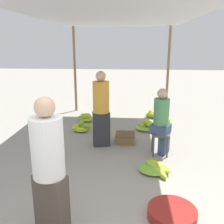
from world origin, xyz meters
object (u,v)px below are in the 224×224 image
at_px(banana_pile_left_1, 86,118).
at_px(banana_pile_right_3, 152,115).
at_px(crate_near, 125,138).
at_px(banana_pile_right_1, 163,120).
at_px(banana_pile_right_2, 147,126).
at_px(banana_pile_right_0, 155,168).
at_px(vendor_foreground, 49,168).
at_px(stool, 160,137).
at_px(shopper_walking_mid, 101,108).
at_px(banana_pile_left_2, 82,128).
at_px(basin_black, 172,214).
at_px(vendor_seated, 162,121).
at_px(banana_pile_left_0, 53,154).

bearing_deg(banana_pile_left_1, banana_pile_right_3, 14.58).
xyz_separation_m(banana_pile_left_1, crate_near, (1.19, -1.53, 0.00)).
distance_m(banana_pile_right_1, banana_pile_right_2, 0.78).
bearing_deg(banana_pile_right_0, crate_near, 113.10).
height_order(vendor_foreground, banana_pile_right_1, vendor_foreground).
bearing_deg(banana_pile_left_1, stool, -48.15).
xyz_separation_m(banana_pile_right_1, shopper_walking_mid, (-1.55, -1.71, 0.77)).
xyz_separation_m(banana_pile_left_1, banana_pile_right_0, (1.76, -2.86, -0.04)).
relative_size(stool, banana_pile_left_2, 0.91).
xyz_separation_m(banana_pile_left_1, shopper_walking_mid, (0.68, -1.76, 0.75)).
bearing_deg(banana_pile_left_2, basin_black, -60.48).
relative_size(vendor_foreground, crate_near, 3.81).
distance_m(vendor_seated, banana_pile_left_2, 2.33).
height_order(banana_pile_left_1, banana_pile_right_3, banana_pile_left_1).
height_order(crate_near, shopper_walking_mid, shopper_walking_mid).
relative_size(vendor_foreground, banana_pile_left_0, 2.94).
distance_m(banana_pile_left_0, shopper_walking_mid, 1.36).
height_order(banana_pile_left_2, crate_near, banana_pile_left_2).
relative_size(banana_pile_left_0, banana_pile_right_0, 0.85).
relative_size(banana_pile_right_2, shopper_walking_mid, 0.34).
xyz_separation_m(stool, crate_near, (-0.71, 0.60, -0.27)).
bearing_deg(basin_black, vendor_seated, 88.32).
height_order(banana_pile_right_1, crate_near, banana_pile_right_1).
height_order(stool, shopper_walking_mid, shopper_walking_mid).
xyz_separation_m(banana_pile_left_1, banana_pile_right_1, (2.23, -0.05, -0.02)).
xyz_separation_m(banana_pile_left_2, crate_near, (1.14, -0.66, 0.01)).
xyz_separation_m(basin_black, banana_pile_right_1, (0.36, 4.04, 0.01)).
xyz_separation_m(vendor_foreground, banana_pile_left_1, (-0.43, 4.47, -0.76)).
distance_m(banana_pile_left_1, banana_pile_right_0, 3.36).
bearing_deg(banana_pile_right_2, shopper_walking_mid, -133.16).
bearing_deg(banana_pile_right_3, crate_near, -110.61).
bearing_deg(basin_black, banana_pile_left_1, 114.57).
relative_size(banana_pile_left_1, crate_near, 1.17).
xyz_separation_m(vendor_foreground, banana_pile_left_0, (-0.62, 1.96, -0.76)).
bearing_deg(crate_near, banana_pile_left_0, -144.71).
height_order(basin_black, banana_pile_left_2, banana_pile_left_2).
height_order(vendor_seated, basin_black, vendor_seated).
height_order(basin_black, banana_pile_left_1, banana_pile_left_1).
xyz_separation_m(vendor_foreground, stool, (1.47, 2.34, -0.50)).
height_order(banana_pile_right_2, banana_pile_right_3, banana_pile_right_2).
relative_size(banana_pile_left_0, crate_near, 1.30).
relative_size(basin_black, banana_pile_right_1, 1.21).
height_order(vendor_seated, banana_pile_left_1, vendor_seated).
bearing_deg(crate_near, stool, -39.88).
distance_m(basin_black, banana_pile_right_3, 4.60).
distance_m(banana_pile_left_1, banana_pile_left_2, 0.88).
bearing_deg(basin_black, banana_pile_left_0, 142.53).
distance_m(vendor_foreground, crate_near, 3.13).
distance_m(stool, banana_pile_left_0, 2.15).
bearing_deg(banana_pile_right_0, stool, 78.81).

